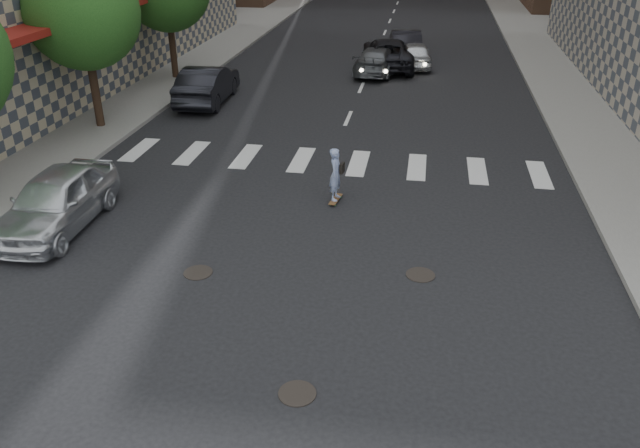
# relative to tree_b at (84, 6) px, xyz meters

# --- Properties ---
(ground) EXTENTS (160.00, 160.00, 0.00)m
(ground) POSITION_rel_tree_b_xyz_m (9.45, -11.14, -4.65)
(ground) COLOR black
(ground) RESTS_ON ground
(sidewalk_left) EXTENTS (13.00, 80.00, 0.15)m
(sidewalk_left) POSITION_rel_tree_b_xyz_m (-5.05, 8.86, -4.57)
(sidewalk_left) COLOR gray
(sidewalk_left) RESTS_ON ground
(tree_b) EXTENTS (4.20, 4.20, 6.60)m
(tree_b) POSITION_rel_tree_b_xyz_m (0.00, 0.00, 0.00)
(tree_b) COLOR #382619
(tree_b) RESTS_ON sidewalk_left
(manhole_a) EXTENTS (0.70, 0.70, 0.02)m
(manhole_a) POSITION_rel_tree_b_xyz_m (10.65, -13.64, -4.64)
(manhole_a) COLOR black
(manhole_a) RESTS_ON ground
(manhole_b) EXTENTS (0.70, 0.70, 0.02)m
(manhole_b) POSITION_rel_tree_b_xyz_m (7.45, -9.94, -4.64)
(manhole_b) COLOR black
(manhole_b) RESTS_ON ground
(manhole_c) EXTENTS (0.70, 0.70, 0.02)m
(manhole_c) POSITION_rel_tree_b_xyz_m (12.75, -9.14, -4.64)
(manhole_c) COLOR black
(manhole_c) RESTS_ON ground
(skateboarder) EXTENTS (0.47, 0.87, 1.68)m
(skateboarder) POSITION_rel_tree_b_xyz_m (10.14, -5.34, -3.77)
(skateboarder) COLOR brown
(skateboarder) RESTS_ON ground
(silver_sedan) EXTENTS (1.98, 4.70, 1.59)m
(silver_sedan) POSITION_rel_tree_b_xyz_m (2.90, -8.24, -3.85)
(silver_sedan) COLOR silver
(silver_sedan) RESTS_ON ground
(traffic_car_a) EXTENTS (1.99, 5.07, 1.64)m
(traffic_car_a) POSITION_rel_tree_b_xyz_m (2.95, 4.15, -3.82)
(traffic_car_a) COLOR black
(traffic_car_a) RESTS_ON ground
(traffic_car_b) EXTENTS (2.46, 4.90, 1.36)m
(traffic_car_b) POSITION_rel_tree_b_xyz_m (9.95, 10.86, -3.96)
(traffic_car_b) COLOR #525559
(traffic_car_b) RESTS_ON ground
(traffic_car_c) EXTENTS (3.18, 5.92, 1.58)m
(traffic_car_c) POSITION_rel_tree_b_xyz_m (10.39, 12.16, -3.86)
(traffic_car_c) COLOR black
(traffic_car_c) RESTS_ON ground
(traffic_car_d) EXTENTS (2.15, 4.22, 1.38)m
(traffic_car_d) POSITION_rel_tree_b_xyz_m (11.82, 12.72, -3.96)
(traffic_car_d) COLOR silver
(traffic_car_d) RESTS_ON ground
(traffic_car_e) EXTENTS (2.17, 4.88, 1.56)m
(traffic_car_e) POSITION_rel_tree_b_xyz_m (11.17, 15.30, -3.87)
(traffic_car_e) COLOR black
(traffic_car_e) RESTS_ON ground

